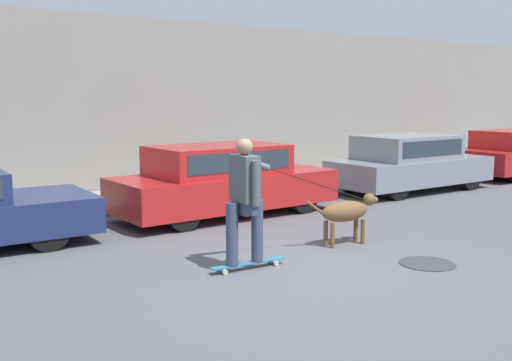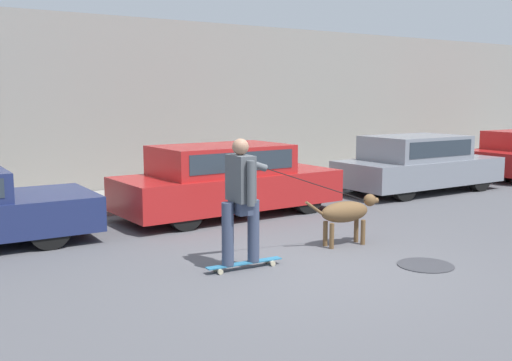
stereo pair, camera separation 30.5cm
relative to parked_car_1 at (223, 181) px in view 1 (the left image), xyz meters
The scene contains 8 objects.
ground_plane 3.74m from the parked_car_1, 104.65° to the right, with size 36.00×36.00×0.00m, color #545459.
back_wall 3.81m from the parked_car_1, 105.13° to the left, with size 32.00×0.30×3.99m.
sidewalk_curb 2.47m from the parked_car_1, 112.86° to the left, with size 30.00×2.13×0.16m.
parked_car_1 is the anchor object (origin of this frame).
parked_car_2 5.20m from the parked_car_1, ahead, with size 4.10×1.72×1.33m.
dog 2.99m from the parked_car_1, 83.05° to the right, with size 1.29×0.41×0.75m.
skateboarder 3.61m from the parked_car_1, 117.10° to the right, with size 2.93×0.64×1.71m.
manhole_cover 4.47m from the parked_car_1, 83.43° to the right, with size 0.74×0.74×0.01m.
Camera 1 is at (-4.92, -5.92, 2.24)m, focal length 42.00 mm.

